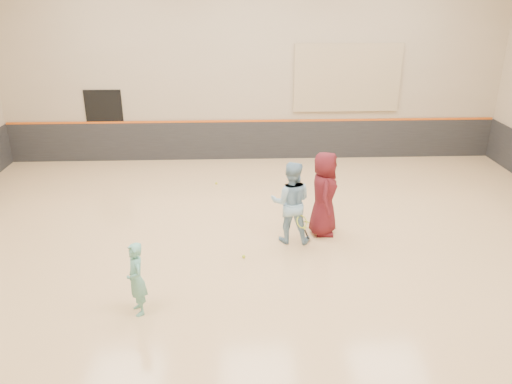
{
  "coord_description": "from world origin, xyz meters",
  "views": [
    {
      "loc": [
        -0.56,
        -8.96,
        5.0
      ],
      "look_at": [
        -0.17,
        0.4,
        1.15
      ],
      "focal_mm": 35.0,
      "sensor_mm": 36.0,
      "label": 1
    }
  ],
  "objects_px": {
    "girl": "(136,279)",
    "instructor": "(291,202)",
    "spare_racket": "(305,222)",
    "young_man": "(324,194)"
  },
  "relations": [
    {
      "from": "girl",
      "to": "instructor",
      "type": "xyz_separation_m",
      "value": [
        2.77,
        2.42,
        0.25
      ]
    },
    {
      "from": "instructor",
      "to": "spare_racket",
      "type": "distance_m",
      "value": 1.16
    },
    {
      "from": "instructor",
      "to": "young_man",
      "type": "xyz_separation_m",
      "value": [
        0.74,
        0.33,
        0.04
      ]
    },
    {
      "from": "instructor",
      "to": "young_man",
      "type": "height_order",
      "value": "young_man"
    },
    {
      "from": "girl",
      "to": "spare_racket",
      "type": "distance_m",
      "value": 4.51
    },
    {
      "from": "girl",
      "to": "spare_racket",
      "type": "bearing_deg",
      "value": 109.65
    },
    {
      "from": "instructor",
      "to": "spare_racket",
      "type": "xyz_separation_m",
      "value": [
        0.43,
        0.71,
        -0.81
      ]
    },
    {
      "from": "young_man",
      "to": "girl",
      "type": "bearing_deg",
      "value": 134.4
    },
    {
      "from": "girl",
      "to": "spare_racket",
      "type": "relative_size",
      "value": 1.76
    },
    {
      "from": "young_man",
      "to": "spare_racket",
      "type": "distance_m",
      "value": 0.99
    }
  ]
}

